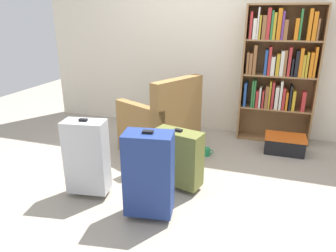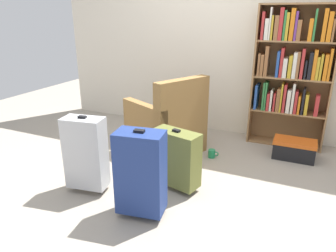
% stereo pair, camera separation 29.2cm
% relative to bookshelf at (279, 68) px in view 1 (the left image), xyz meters
% --- Properties ---
extents(ground_plane, '(8.44, 8.44, 0.00)m').
position_rel_bookshelf_xyz_m(ground_plane, '(-0.86, -1.46, -0.93)').
color(ground_plane, '#9E9384').
extents(back_wall, '(4.82, 0.10, 2.60)m').
position_rel_bookshelf_xyz_m(back_wall, '(-0.86, 0.19, 0.37)').
color(back_wall, beige).
rests_on(back_wall, ground).
extents(bookshelf, '(0.87, 0.27, 1.65)m').
position_rel_bookshelf_xyz_m(bookshelf, '(0.00, 0.00, 0.00)').
color(bookshelf, olive).
rests_on(bookshelf, ground).
extents(armchair, '(0.94, 0.94, 0.90)m').
position_rel_bookshelf_xyz_m(armchair, '(-1.24, -0.79, -0.61)').
color(armchair, olive).
rests_on(armchair, ground).
extents(mug, '(0.12, 0.08, 0.10)m').
position_rel_bookshelf_xyz_m(mug, '(-0.69, -0.77, -0.88)').
color(mug, '#1E7F4C').
rests_on(mug, ground).
extents(storage_box, '(0.45, 0.26, 0.22)m').
position_rel_bookshelf_xyz_m(storage_box, '(0.15, -0.41, -0.81)').
color(storage_box, black).
rests_on(storage_box, ground).
extents(suitcase_olive, '(0.47, 0.29, 0.58)m').
position_rel_bookshelf_xyz_m(suitcase_olive, '(-0.81, -1.53, -0.62)').
color(suitcase_olive, brown).
rests_on(suitcase_olive, ground).
extents(suitcase_silver, '(0.38, 0.24, 0.72)m').
position_rel_bookshelf_xyz_m(suitcase_silver, '(-1.53, -1.90, -0.55)').
color(suitcase_silver, '#B7BABF').
rests_on(suitcase_silver, ground).
extents(suitcase_navy_blue, '(0.40, 0.28, 0.74)m').
position_rel_bookshelf_xyz_m(suitcase_navy_blue, '(-0.90, -2.03, -0.55)').
color(suitcase_navy_blue, navy).
rests_on(suitcase_navy_blue, ground).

